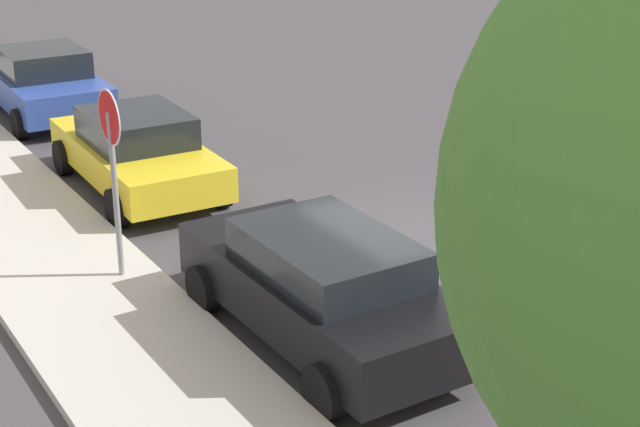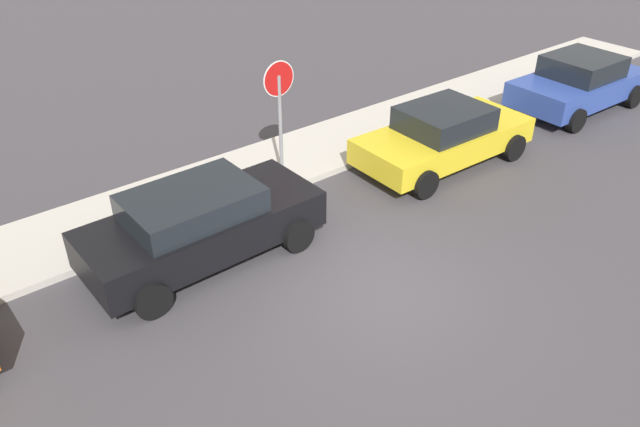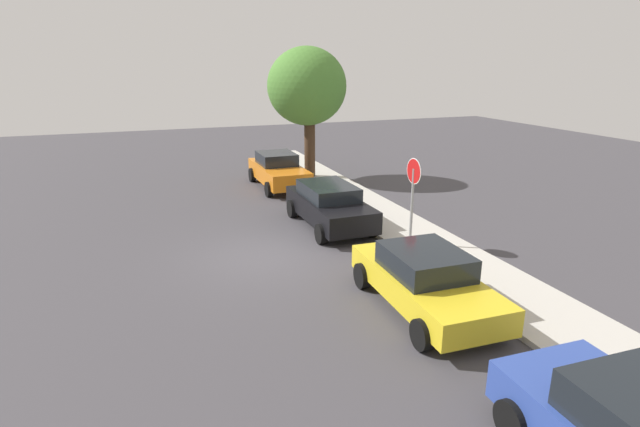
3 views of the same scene
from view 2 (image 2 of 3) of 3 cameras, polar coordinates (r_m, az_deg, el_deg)
The scene contains 6 objects.
ground_plane at distance 10.89m, azimuth 5.39°, elevation -7.01°, with size 60.00×60.00×0.00m, color #423F44.
sidewalk_curb at distance 14.08m, azimuth -8.19°, elevation 2.99°, with size 32.00×2.29×0.14m, color beige.
stop_sign at distance 13.30m, azimuth -3.73°, elevation 10.19°, with size 0.76×0.08×2.77m.
parked_car_black at distance 11.36m, azimuth -10.86°, elevation -0.90°, with size 4.36×2.01×1.46m.
parked_car_yellow at distance 14.82m, azimuth 11.24°, elevation 7.02°, with size 4.39×2.13×1.41m.
parked_car_blue at distance 19.04m, azimuth 22.57°, elevation 11.00°, with size 4.13×2.20×1.50m.
Camera 2 is at (-6.05, -5.94, 6.84)m, focal length 35.00 mm.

